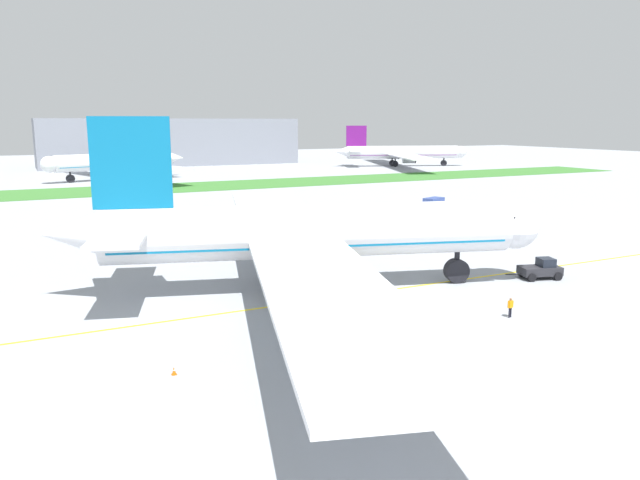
% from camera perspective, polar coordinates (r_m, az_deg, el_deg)
% --- Properties ---
extents(ground_plane, '(600.00, 600.00, 0.00)m').
position_cam_1_polar(ground_plane, '(60.67, 0.53, -5.08)').
color(ground_plane, '#9399A0').
rests_on(ground_plane, ground).
extents(apron_taxi_line, '(280.00, 0.36, 0.01)m').
position_cam_1_polar(apron_taxi_line, '(59.57, 1.10, -5.38)').
color(apron_taxi_line, yellow).
rests_on(apron_taxi_line, ground).
extents(grass_median_strip, '(320.00, 24.00, 0.10)m').
position_cam_1_polar(grass_median_strip, '(161.62, -16.96, 4.48)').
color(grass_median_strip, '#38722D').
rests_on(grass_median_strip, ground).
extents(airliner_foreground, '(48.52, 77.54, 17.18)m').
position_cam_1_polar(airliner_foreground, '(61.27, -1.36, 0.68)').
color(airliner_foreground, white).
rests_on(airliner_foreground, ground).
extents(pushback_tug, '(6.20, 3.60, 2.23)m').
position_cam_1_polar(pushback_tug, '(70.77, 19.74, -2.56)').
color(pushback_tug, '#26262B').
rests_on(pushback_tug, ground).
extents(ground_crew_wingwalker_port, '(0.56, 0.41, 1.72)m').
position_cam_1_polar(ground_crew_wingwalker_port, '(66.35, 1.83, -2.76)').
color(ground_crew_wingwalker_port, black).
rests_on(ground_crew_wingwalker_port, ground).
extents(ground_crew_marshaller_front, '(0.61, 0.33, 1.77)m').
position_cam_1_polar(ground_crew_marshaller_front, '(55.98, 17.19, -5.80)').
color(ground_crew_marshaller_front, black).
rests_on(ground_crew_marshaller_front, ground).
extents(traffic_cone_near_nose, '(0.36, 0.36, 0.58)m').
position_cam_1_polar(traffic_cone_near_nose, '(43.29, -13.35, -11.67)').
color(traffic_cone_near_nose, '#F2590C').
rests_on(traffic_cone_near_nose, ground).
extents(service_truck_baggage_loader, '(5.78, 3.97, 3.21)m').
position_cam_1_polar(service_truck_baggage_loader, '(114.13, 10.58, 3.13)').
color(service_truck_baggage_loader, '#33478C').
rests_on(service_truck_baggage_loader, ground).
extents(parked_airliner_far_right, '(42.51, 67.79, 15.32)m').
position_cam_1_polar(parked_airliner_far_right, '(191.91, -18.21, 6.88)').
color(parked_airliner_far_right, white).
rests_on(parked_airliner_far_right, ground).
extents(parked_airliner_far_outer, '(48.92, 80.21, 15.37)m').
position_cam_1_polar(parked_airliner_far_outer, '(239.99, 7.44, 8.02)').
color(parked_airliner_far_outer, white).
rests_on(parked_airliner_far_outer, ground).
extents(terminal_building, '(98.48, 20.00, 18.00)m').
position_cam_1_polar(terminal_building, '(250.39, -13.46, 8.80)').
color(terminal_building, gray).
rests_on(terminal_building, ground).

